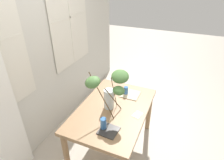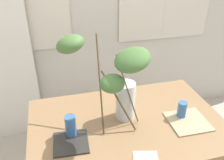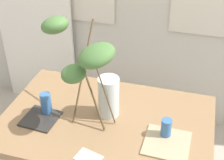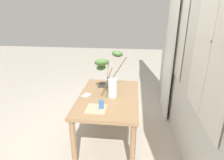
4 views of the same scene
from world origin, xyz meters
name	(u,v)px [view 1 (image 1 of 4)]	position (x,y,z in m)	size (l,w,h in m)	color
ground	(113,147)	(0.00, 0.00, 0.00)	(14.00, 14.00, 0.00)	#B7AD9E
back_wall_with_windows	(37,47)	(0.00, 1.13, 1.45)	(4.69, 0.14, 2.89)	beige
dining_table	(113,114)	(0.00, 0.00, 0.65)	(1.34, 0.89, 0.75)	#93704C
vase_with_branches	(110,90)	(-0.09, 0.00, 1.10)	(0.55, 0.49, 0.65)	silver
drinking_glass_blue_left	(103,124)	(-0.39, -0.04, 0.83)	(0.07, 0.07, 0.15)	#386BAD
drinking_glass_blue_right	(126,91)	(0.39, -0.05, 0.81)	(0.06, 0.06, 0.12)	#386BAD
plate_square_left	(109,131)	(-0.40, -0.11, 0.76)	(0.21, 0.21, 0.01)	#2D2B28
plate_square_right	(130,94)	(0.40, -0.11, 0.76)	(0.26, 0.26, 0.01)	tan
napkin_folded	(138,114)	(0.00, -0.34, 0.75)	(0.14, 0.10, 0.00)	silver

